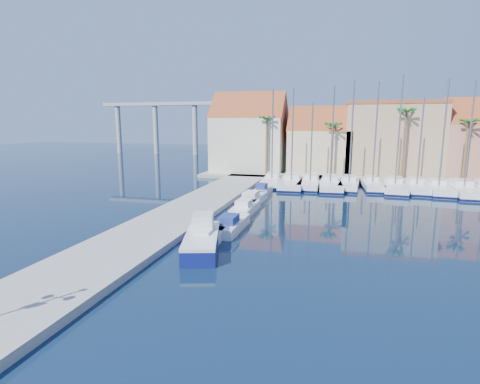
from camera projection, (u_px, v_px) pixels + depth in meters
name	position (u px, v px, depth m)	size (l,w,h in m)	color
ground	(222.00, 304.00, 18.30)	(260.00, 260.00, 0.00)	black
quay_west	(172.00, 220.00, 33.37)	(6.00, 77.00, 0.50)	gray
shore_north	(369.00, 176.00, 61.28)	(54.00, 16.00, 0.50)	gray
fishing_boat	(202.00, 239.00, 26.11)	(3.92, 6.95, 2.31)	navy
motorboat_west_0	(206.00, 239.00, 26.83)	(1.93, 5.19, 1.40)	white
motorboat_west_1	(231.00, 225.00, 30.73)	(1.88, 5.74, 1.40)	white
motorboat_west_2	(245.00, 208.00, 36.83)	(1.86, 5.76, 1.40)	white
motorboat_west_3	(252.00, 199.00, 41.25)	(2.24, 6.43, 1.40)	white
motorboat_west_4	(262.00, 190.00, 46.32)	(1.71, 5.15, 1.40)	white
sailboat_0	(272.00, 180.00, 53.92)	(3.12, 9.63, 13.20)	white
sailboat_1	(292.00, 182.00, 52.61)	(3.82, 11.83, 13.33)	white
sailboat_2	(311.00, 182.00, 52.12)	(3.04, 10.57, 11.41)	white
sailboat_3	(330.00, 183.00, 51.16)	(3.65, 11.27, 13.52)	white
sailboat_4	(349.00, 183.00, 50.93)	(3.17, 9.56, 14.18)	white
sailboat_5	(372.00, 184.00, 50.47)	(2.87, 9.11, 13.95)	white
sailboat_6	(395.00, 186.00, 49.28)	(3.60, 10.74, 14.67)	white
sailboat_7	(416.00, 186.00, 48.83)	(3.19, 9.74, 11.95)	white
sailboat_8	(438.00, 188.00, 47.77)	(3.14, 9.88, 14.00)	white
sailboat_9	(462.00, 189.00, 46.99)	(3.56, 11.69, 13.65)	white
building_0	(250.00, 136.00, 64.29)	(12.30, 9.00, 13.50)	beige
building_1	(320.00, 144.00, 61.45)	(10.30, 8.00, 11.00)	#C5B38B
building_2	(391.00, 139.00, 59.42)	(14.20, 10.20, 11.50)	tan
building_3	(478.00, 143.00, 55.49)	(10.30, 8.00, 12.00)	tan
palm_0	(267.00, 121.00, 58.06)	(2.60, 2.60, 10.15)	brown
palm_1	(333.00, 127.00, 55.68)	(2.60, 2.60, 9.15)	brown
palm_2	(406.00, 114.00, 52.79)	(2.60, 2.60, 11.15)	brown
palm_3	(469.00, 124.00, 51.00)	(2.60, 2.60, 9.65)	brown
viaduct	(178.00, 117.00, 104.27)	(48.00, 2.20, 14.45)	#9E9E99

